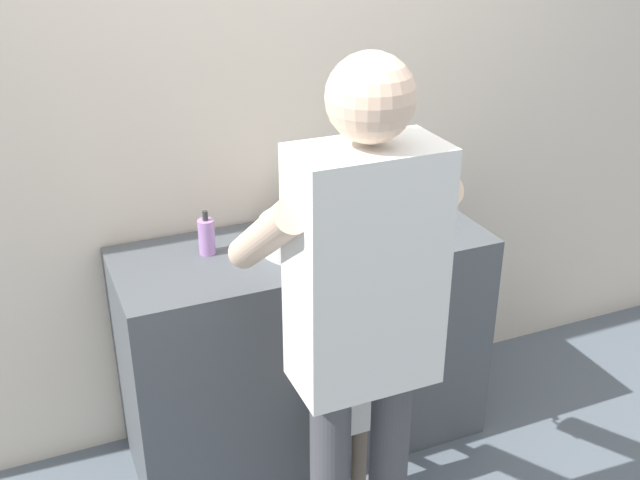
{
  "coord_description": "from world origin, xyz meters",
  "views": [
    {
      "loc": [
        -0.94,
        -2.04,
        2.12
      ],
      "look_at": [
        0.0,
        0.15,
        0.98
      ],
      "focal_mm": 42.68,
      "sensor_mm": 36.0,
      "label": 1
    }
  ],
  "objects_px": {
    "toothbrush_cup": "(401,214)",
    "child_toddler": "(348,400)",
    "soap_bottle": "(207,236)",
    "adult_parent": "(362,302)"
  },
  "relations": [
    {
      "from": "toothbrush_cup",
      "to": "child_toddler",
      "type": "relative_size",
      "value": 0.26
    },
    {
      "from": "toothbrush_cup",
      "to": "adult_parent",
      "type": "distance_m",
      "value": 0.87
    },
    {
      "from": "toothbrush_cup",
      "to": "child_toddler",
      "type": "xyz_separation_m",
      "value": [
        -0.4,
        -0.4,
        -0.48
      ]
    },
    {
      "from": "child_toddler",
      "to": "adult_parent",
      "type": "bearing_deg",
      "value": -109.82
    },
    {
      "from": "soap_bottle",
      "to": "child_toddler",
      "type": "xyz_separation_m",
      "value": [
        0.35,
        -0.47,
        -0.49
      ]
    },
    {
      "from": "toothbrush_cup",
      "to": "soap_bottle",
      "type": "xyz_separation_m",
      "value": [
        -0.75,
        0.07,
        0.01
      ]
    },
    {
      "from": "toothbrush_cup",
      "to": "soap_bottle",
      "type": "distance_m",
      "value": 0.75
    },
    {
      "from": "child_toddler",
      "to": "soap_bottle",
      "type": "bearing_deg",
      "value": 126.16
    },
    {
      "from": "child_toddler",
      "to": "adult_parent",
      "type": "relative_size",
      "value": 0.45
    },
    {
      "from": "soap_bottle",
      "to": "adult_parent",
      "type": "distance_m",
      "value": 0.81
    }
  ]
}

